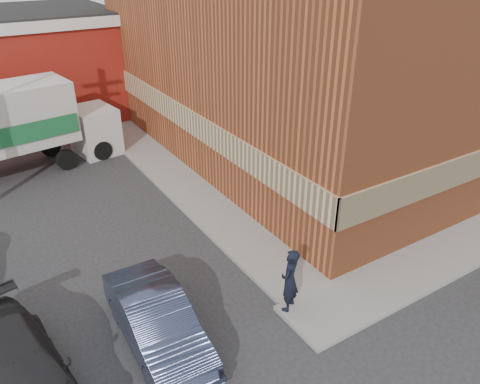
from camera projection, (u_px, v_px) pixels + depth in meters
ground at (288, 303)px, 12.62m from camera, size 90.00×90.00×0.00m
brick_building at (322, 41)px, 21.13m from camera, size 14.25×18.25×9.36m
sidewalk_west at (169, 173)px, 19.61m from camera, size 1.80×18.00×0.12m
man at (290, 280)px, 11.86m from camera, size 0.78×0.71×1.79m
sedan at (157, 322)px, 11.02m from camera, size 1.56×4.19×1.37m
suv_b at (16, 378)px, 9.56m from camera, size 2.69×5.12×1.42m
box_truck at (17, 123)px, 18.97m from camera, size 7.68×3.21×3.67m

